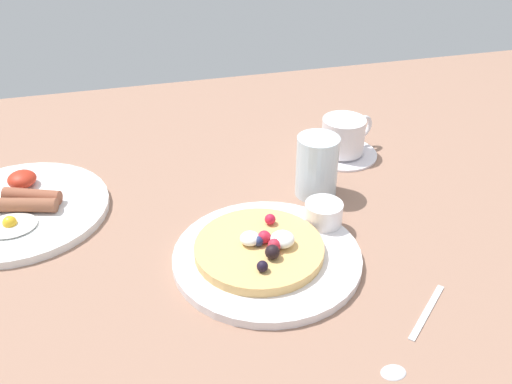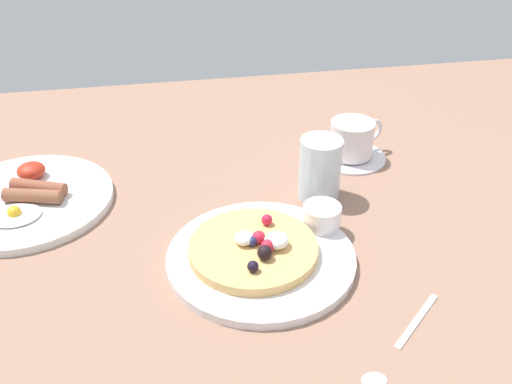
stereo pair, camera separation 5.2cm
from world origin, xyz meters
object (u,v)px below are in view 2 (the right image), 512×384
coffee_saucer (350,156)px  water_glass (320,169)px  syrup_ramekin (322,216)px  coffee_cup (352,138)px  teaspoon (393,353)px  breakfast_plate (25,200)px  pancake_plate (261,258)px

coffee_saucer → water_glass: water_glass is taller
syrup_ramekin → coffee_cup: (11.32, 20.47, 1.02)cm
coffee_saucer → coffee_cup: bearing=21.4°
teaspoon → water_glass: water_glass is taller
breakfast_plate → water_glass: (45.33, -6.02, 4.33)cm
water_glass → teaspoon: bearing=-91.1°
pancake_plate → breakfast_plate: (-33.32, 20.40, -0.00)cm
pancake_plate → teaspoon: size_ratio=1.85×
pancake_plate → teaspoon: (11.36, -18.53, -0.38)cm
pancake_plate → water_glass: 19.24cm
syrup_ramekin → water_glass: bearing=76.4°
breakfast_plate → water_glass: bearing=-7.6°
coffee_cup → water_glass: bearing=-129.5°
breakfast_plate → water_glass: size_ratio=2.71×
pancake_plate → water_glass: bearing=50.1°
coffee_cup → water_glass: 14.20cm
syrup_ramekin → teaspoon: syrup_ramekin is taller
teaspoon → syrup_ramekin: bearing=94.0°
water_glass → pancake_plate: bearing=-129.9°
breakfast_plate → teaspoon: 59.26cm
teaspoon → coffee_saucer: bearing=77.7°
teaspoon → water_glass: bearing=88.9°
pancake_plate → coffee_cup: size_ratio=2.45×
teaspoon → water_glass: 33.25cm
coffee_saucer → coffee_cup: 3.58cm
pancake_plate → water_glass: (12.02, 14.39, 4.33)cm
pancake_plate → coffee_cup: (21.03, 25.31, 3.33)cm
coffee_saucer → water_glass: (-8.85, -10.86, 4.57)cm
pancake_plate → water_glass: size_ratio=2.56×
pancake_plate → breakfast_plate: bearing=148.5°
breakfast_plate → teaspoon: (44.68, -38.93, -0.38)cm
syrup_ramekin → water_glass: (2.30, 9.54, 2.02)cm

